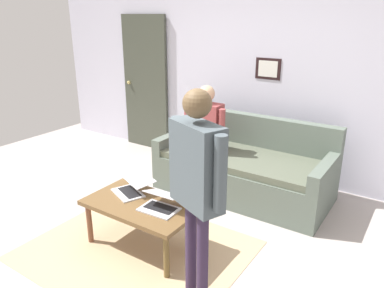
# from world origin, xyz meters

# --- Properties ---
(ground_plane) EXTENTS (7.68, 7.68, 0.00)m
(ground_plane) POSITION_xyz_m (0.00, 0.00, 0.00)
(ground_plane) COLOR #ABA19A
(area_rug) EXTENTS (1.89, 1.57, 0.01)m
(area_rug) POSITION_xyz_m (0.09, 0.14, 0.00)
(area_rug) COLOR tan
(area_rug) RESTS_ON ground_plane
(back_wall) EXTENTS (7.04, 0.11, 2.70)m
(back_wall) POSITION_xyz_m (-0.00, -2.20, 1.35)
(back_wall) COLOR silver
(back_wall) RESTS_ON ground_plane
(interior_door) EXTENTS (0.82, 0.09, 2.05)m
(interior_door) POSITION_xyz_m (1.85, -2.11, 1.02)
(interior_door) COLOR #404438
(interior_door) RESTS_ON ground_plane
(couch) EXTENTS (2.00, 0.93, 0.88)m
(couch) POSITION_xyz_m (-0.20, -1.48, 0.30)
(couch) COLOR #58645A
(couch) RESTS_ON ground_plane
(coffee_table) EXTENTS (1.03, 0.59, 0.44)m
(coffee_table) POSITION_xyz_m (0.09, 0.04, 0.39)
(coffee_table) COLOR brown
(coffee_table) RESTS_ON ground_plane
(laptop_left) EXTENTS (0.43, 0.44, 0.13)m
(laptop_left) POSITION_xyz_m (0.30, -0.07, 0.49)
(laptop_left) COLOR silver
(laptop_left) RESTS_ON coffee_table
(laptop_center) EXTENTS (0.34, 0.32, 0.15)m
(laptop_center) POSITION_xyz_m (-0.12, 0.02, 0.49)
(laptop_center) COLOR silver
(laptop_center) RESTS_ON coffee_table
(french_press) EXTENTS (0.10, 0.08, 0.24)m
(french_press) POSITION_xyz_m (-0.25, -0.17, 0.55)
(french_press) COLOR #4C3323
(french_press) RESTS_ON coffee_table
(person_standing) EXTENTS (0.56, 0.32, 1.62)m
(person_standing) POSITION_xyz_m (-0.72, 0.38, 1.04)
(person_standing) COLOR #34263F
(person_standing) RESTS_ON ground_plane
(person_seated) EXTENTS (0.55, 0.51, 1.28)m
(person_seated) POSITION_xyz_m (0.26, -1.25, 0.73)
(person_seated) COLOR #313153
(person_seated) RESTS_ON ground_plane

